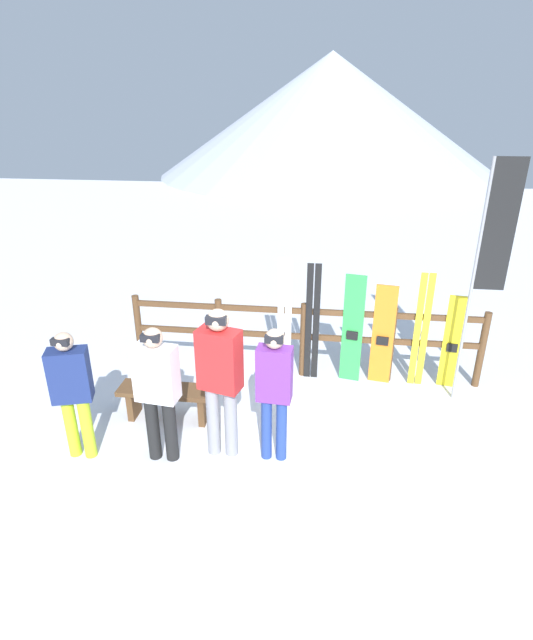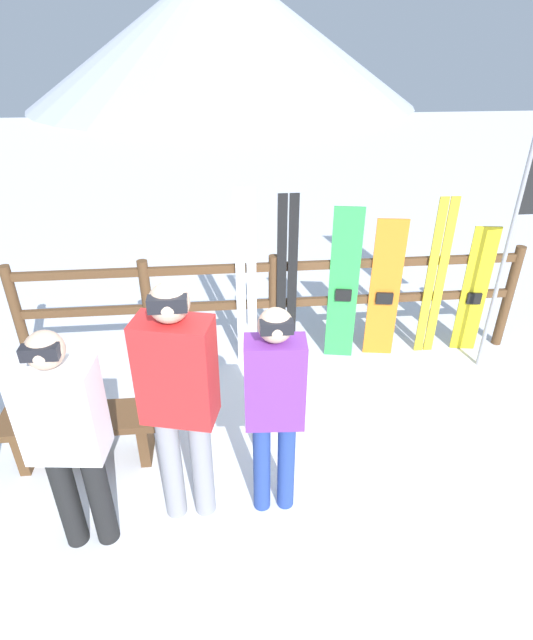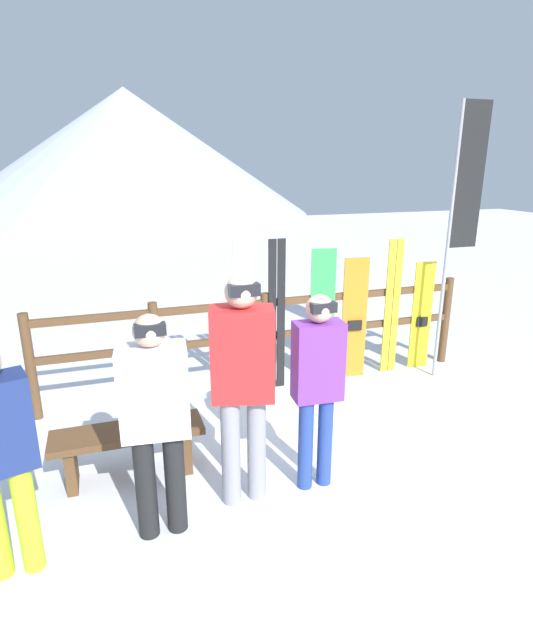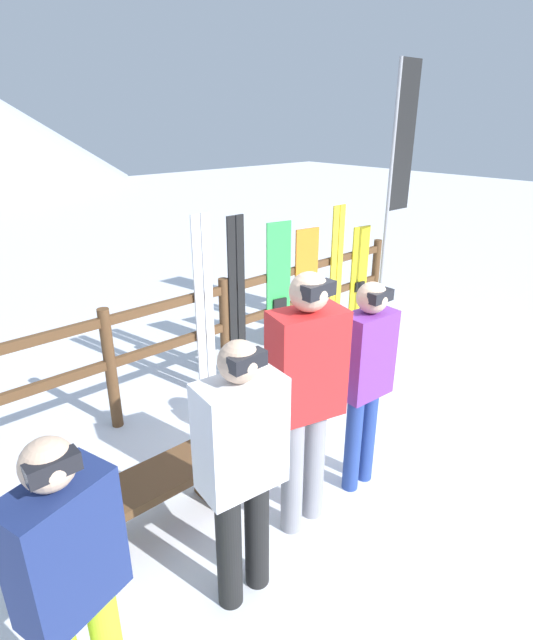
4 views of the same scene
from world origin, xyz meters
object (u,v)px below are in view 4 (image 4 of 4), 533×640
Objects in this scene: person_purple at (366,373)px; ski_pair_white at (204,309)px; snowboard_orange at (306,294)px; person_navy at (71,577)px; bench at (150,494)px; person_white at (241,461)px; rental_flag at (397,170)px; snowboard_yellow at (358,281)px; snowboard_green at (278,297)px; person_red at (306,389)px; ski_pair_black at (237,302)px; ski_pair_yellow at (336,276)px.

person_purple is 0.89× the size of ski_pair_white.
person_navy is at bearing -148.96° from snowboard_orange.
snowboard_orange is (1.37, -0.00, -0.17)m from ski_pair_white.
person_white reaches higher than bench.
rental_flag is at bearing 32.86° from person_purple.
ski_pair_white is at bearing 179.86° from snowboard_orange.
person_navy reaches higher than snowboard_yellow.
snowboard_green is at bearing 168.41° from rental_flag.
person_purple is 3.05m from rental_flag.
person_red is 1.12× the size of snowboard_green.
person_white is (0.18, -0.75, 0.61)m from bench.
snowboard_yellow is (1.92, -0.00, -0.19)m from ski_pair_black.
rental_flag reaches higher than bench.
person_navy is 4.05m from snowboard_orange.
person_white is at bearing -149.94° from snowboard_yellow.
person_purple is at bearing -147.14° from rental_flag.
person_red is 3.04m from ski_pair_yellow.
person_white is 1.18× the size of snowboard_yellow.
ski_pair_black reaches higher than person_white.
ski_pair_yellow is (0.51, 0.00, 0.10)m from snowboard_orange.
ski_pair_white is 0.96m from snowboard_green.
ski_pair_black reaches higher than snowboard_green.
ski_pair_black reaches higher than bench.
person_red is 3.40m from snowboard_yellow.
bench is 0.98m from person_white.
person_red is 1.31× the size of snowboard_yellow.
snowboard_yellow is (0.43, -0.00, -0.15)m from ski_pair_yellow.
person_red is at bearing 179.14° from person_purple.
ski_pair_black is at bearing 180.00° from ski_pair_yellow.
person_red is at bearing 14.61° from person_white.
snowboard_orange is at bearing 25.04° from bench.
person_navy is 4.49m from ski_pair_yellow.
bench is at bearing 103.24° from person_white.
person_purple reaches higher than snowboard_yellow.
person_navy is 0.87× the size of person_red.
person_purple is 0.90× the size of person_red.
snowboard_green is (0.95, -0.00, -0.10)m from ski_pair_white.
person_red is 3.49m from rental_flag.
ski_pair_white reaches higher than person_navy.
ski_pair_yellow is at bearing 33.52° from person_white.
person_white reaches higher than snowboard_orange.
person_white is at bearing -76.76° from bench.
snowboard_green is 0.93m from ski_pair_yellow.
snowboard_orange reaches higher than bench.
person_purple is 2.28m from snowboard_orange.
person_white is 0.97× the size of ski_pair_yellow.
person_white is 3.65m from ski_pair_yellow.
ski_pair_white is 0.57× the size of rental_flag.
rental_flag is (0.58, -0.31, 1.20)m from ski_pair_yellow.
person_purple is at bearing -115.52° from snowboard_green.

